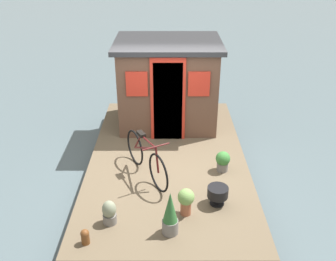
% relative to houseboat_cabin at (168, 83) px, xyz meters
% --- Properties ---
extents(ground_plane, '(60.00, 60.00, 0.00)m').
position_rel_houseboat_cabin_xyz_m(ground_plane, '(-1.58, 0.00, -1.39)').
color(ground_plane, '#4C5B60').
extents(houseboat_deck, '(5.39, 3.05, 0.42)m').
position_rel_houseboat_cabin_xyz_m(houseboat_deck, '(-1.58, 0.00, -1.18)').
color(houseboat_deck, brown).
rests_on(houseboat_deck, ground_plane).
extents(houseboat_cabin, '(1.80, 2.29, 1.93)m').
position_rel_houseboat_cabin_xyz_m(houseboat_cabin, '(0.00, 0.00, 0.00)').
color(houseboat_cabin, brown).
rests_on(houseboat_cabin, houseboat_deck).
extents(bicycle, '(1.48, 0.83, 0.83)m').
position_rel_houseboat_cabin_xyz_m(bicycle, '(-2.23, 0.39, -0.59)').
color(bicycle, black).
rests_on(bicycle, houseboat_deck).
extents(potted_plant_geranium, '(0.24, 0.24, 0.72)m').
position_rel_houseboat_cabin_xyz_m(potted_plant_geranium, '(-3.73, -0.03, -0.63)').
color(potted_plant_geranium, slate).
rests_on(potted_plant_geranium, houseboat_deck).
extents(potted_plant_sage, '(0.21, 0.21, 0.40)m').
position_rel_houseboat_cabin_xyz_m(potted_plant_sage, '(-3.51, 0.89, -0.78)').
color(potted_plant_sage, slate).
rests_on(potted_plant_sage, houseboat_deck).
extents(potted_plant_basil, '(0.26, 0.26, 0.46)m').
position_rel_houseboat_cabin_xyz_m(potted_plant_basil, '(-3.30, -0.28, -0.70)').
color(potted_plant_basil, '#935138').
rests_on(potted_plant_basil, houseboat_deck).
extents(potted_plant_ivy, '(0.27, 0.27, 0.39)m').
position_rel_houseboat_cabin_xyz_m(potted_plant_ivy, '(-2.06, -1.02, -0.76)').
color(potted_plant_ivy, slate).
rests_on(potted_plant_ivy, houseboat_deck).
extents(charcoal_grill, '(0.34, 0.34, 0.32)m').
position_rel_houseboat_cabin_xyz_m(charcoal_grill, '(-3.05, -0.81, -0.75)').
color(charcoal_grill, black).
rests_on(charcoal_grill, houseboat_deck).
extents(mooring_bollard, '(0.13, 0.13, 0.24)m').
position_rel_houseboat_cabin_xyz_m(mooring_bollard, '(-3.95, 1.18, -0.84)').
color(mooring_bollard, brown).
rests_on(mooring_bollard, houseboat_deck).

